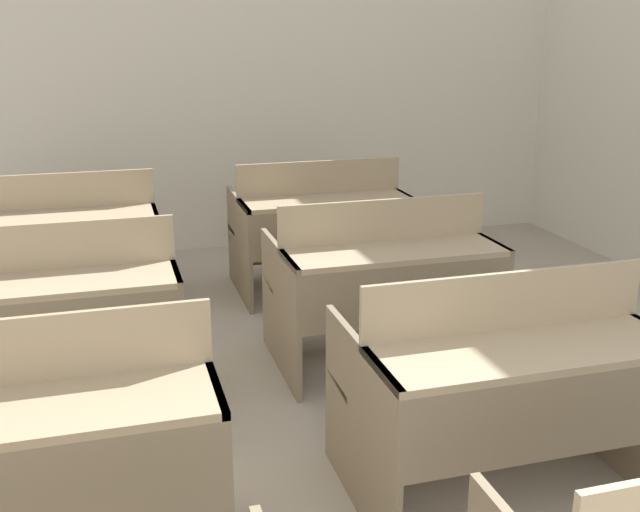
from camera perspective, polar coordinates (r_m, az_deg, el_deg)
The scene contains 7 objects.
wall_back at distance 6.35m, azimuth -9.62°, elevation 12.85°, with size 6.54×0.06×2.80m.
bench_second_left at distance 2.77m, azimuth -20.54°, elevation -13.36°, with size 1.19×0.82×0.94m.
bench_second_right at distance 3.08m, azimuth 13.71°, elevation -9.44°, with size 1.19×0.82×0.94m.
bench_third_left at distance 3.91m, azimuth -19.47°, elevation -4.21°, with size 1.19×0.82×0.94m.
bench_third_right at distance 4.18m, azimuth 4.83°, elevation -1.88°, with size 1.19×0.82×0.94m.
bench_back_left at distance 5.18m, azimuth -18.86°, elevation 0.95°, with size 1.19×0.82×0.94m.
bench_back_right at distance 5.34m, azimuth 0.02°, elevation 2.37°, with size 1.19×0.82×0.94m.
Camera 1 is at (-0.75, 0.25, 1.83)m, focal length 42.00 mm.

